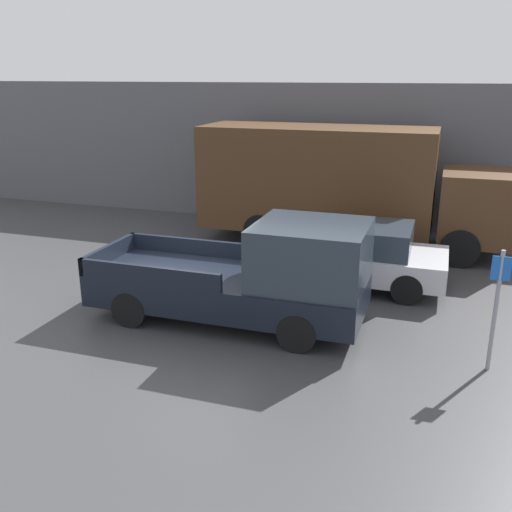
% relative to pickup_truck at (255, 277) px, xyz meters
% --- Properties ---
extents(ground_plane, '(60.00, 60.00, 0.00)m').
position_rel_pickup_truck_xyz_m(ground_plane, '(-1.61, 0.26, -0.98)').
color(ground_plane, '#3D3D3F').
extents(building_wall, '(28.00, 0.15, 4.49)m').
position_rel_pickup_truck_xyz_m(building_wall, '(-1.61, 8.23, 1.27)').
color(building_wall, '#56565B').
rests_on(building_wall, ground).
extents(pickup_truck, '(5.45, 2.08, 2.13)m').
position_rel_pickup_truck_xyz_m(pickup_truck, '(0.00, 0.00, 0.00)').
color(pickup_truck, black).
rests_on(pickup_truck, ground).
extents(car, '(4.22, 1.97, 1.47)m').
position_rel_pickup_truck_xyz_m(car, '(1.52, 2.84, -0.23)').
color(car, silver).
rests_on(car, ground).
extents(delivery_truck, '(8.58, 2.48, 3.36)m').
position_rel_pickup_truck_xyz_m(delivery_truck, '(0.52, 6.05, 0.83)').
color(delivery_truck, '#472D19').
rests_on(delivery_truck, ground).
extents(parking_sign, '(0.30, 0.07, 2.11)m').
position_rel_pickup_truck_xyz_m(parking_sign, '(4.33, -0.55, 0.22)').
color(parking_sign, gray).
rests_on(parking_sign, ground).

